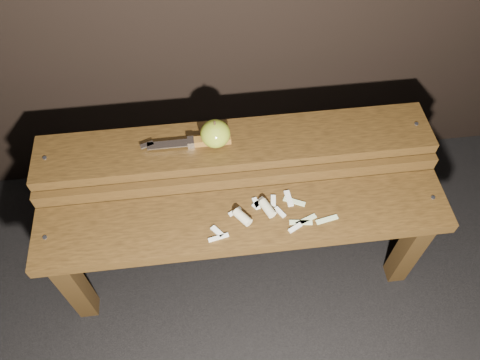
{
  "coord_description": "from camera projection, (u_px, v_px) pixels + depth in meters",
  "views": [
    {
      "loc": [
        -0.09,
        -0.73,
        1.57
      ],
      "look_at": [
        0.0,
        0.06,
        0.45
      ],
      "focal_mm": 35.0,
      "sensor_mm": 36.0,
      "label": 1
    }
  ],
  "objects": [
    {
      "name": "bench_front_tier",
      "position": [
        245.0,
        232.0,
        1.39
      ],
      "size": [
        1.2,
        0.2,
        0.42
      ],
      "color": "black",
      "rests_on": "ground"
    },
    {
      "name": "ground",
      "position": [
        242.0,
        264.0,
        1.71
      ],
      "size": [
        60.0,
        60.0,
        0.0
      ],
      "primitive_type": "plane",
      "color": "black"
    },
    {
      "name": "apple",
      "position": [
        215.0,
        134.0,
        1.36
      ],
      "size": [
        0.09,
        0.09,
        0.09
      ],
      "color": "olive",
      "rests_on": "bench_rear_tier"
    },
    {
      "name": "knife",
      "position": [
        201.0,
        141.0,
        1.38
      ],
      "size": [
        0.27,
        0.03,
        0.02
      ],
      "color": "brown",
      "rests_on": "bench_rear_tier"
    },
    {
      "name": "apple_scraps",
      "position": [
        262.0,
        213.0,
        1.34
      ],
      "size": [
        0.38,
        0.14,
        0.03
      ],
      "color": "beige",
      "rests_on": "bench_front_tier"
    },
    {
      "name": "bench_rear_tier",
      "position": [
        236.0,
        159.0,
        1.47
      ],
      "size": [
        1.2,
        0.21,
        0.5
      ],
      "color": "black",
      "rests_on": "ground"
    }
  ]
}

